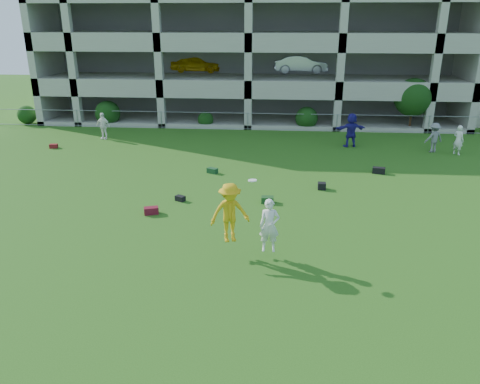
# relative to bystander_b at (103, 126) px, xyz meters

# --- Properties ---
(ground) EXTENTS (100.00, 100.00, 0.00)m
(ground) POSITION_rel_bystander_b_xyz_m (8.89, -15.67, -0.84)
(ground) COLOR #235114
(ground) RESTS_ON ground
(bystander_b) EXTENTS (1.05, 0.62, 1.67)m
(bystander_b) POSITION_rel_bystander_b_xyz_m (0.00, 0.00, 0.00)
(bystander_b) COLOR white
(bystander_b) RESTS_ON ground
(bystander_d) EXTENTS (1.94, 0.99, 2.00)m
(bystander_d) POSITION_rel_bystander_b_xyz_m (15.27, -0.58, 0.16)
(bystander_d) COLOR navy
(bystander_d) RESTS_ON ground
(bystander_e) EXTENTS (0.68, 0.72, 1.65)m
(bystander_e) POSITION_rel_bystander_b_xyz_m (21.01, -1.80, -0.01)
(bystander_e) COLOR white
(bystander_e) RESTS_ON ground
(bystander_f) EXTENTS (1.23, 0.94, 1.68)m
(bystander_f) POSITION_rel_bystander_b_xyz_m (19.80, -1.41, 0.00)
(bystander_f) COLOR slate
(bystander_f) RESTS_ON ground
(bag_red_a) EXTENTS (0.62, 0.46, 0.28)m
(bag_red_a) POSITION_rel_bystander_b_xyz_m (6.18, -11.66, -0.70)
(bag_red_a) COLOR #520E1B
(bag_red_a) RESTS_ON ground
(bag_black_b) EXTENTS (0.47, 0.41, 0.22)m
(bag_black_b) POSITION_rel_bystander_b_xyz_m (7.01, -10.18, -0.73)
(bag_black_b) COLOR black
(bag_black_b) RESTS_ON ground
(bag_green_c) EXTENTS (0.50, 0.36, 0.26)m
(bag_green_c) POSITION_rel_bystander_b_xyz_m (10.66, -10.08, -0.71)
(bag_green_c) COLOR #153C17
(bag_green_c) RESTS_ON ground
(crate_d) EXTENTS (0.36, 0.36, 0.30)m
(crate_d) POSITION_rel_bystander_b_xyz_m (13.03, -8.23, -0.69)
(crate_d) COLOR black
(crate_d) RESTS_ON ground
(bag_black_e) EXTENTS (0.65, 0.42, 0.30)m
(bag_black_e) POSITION_rel_bystander_b_xyz_m (16.00, -5.69, -0.69)
(bag_black_e) COLOR black
(bag_black_e) RESTS_ON ground
(bag_red_f) EXTENTS (0.49, 0.36, 0.24)m
(bag_red_f) POSITION_rel_bystander_b_xyz_m (-2.17, -2.43, -0.72)
(bag_red_f) COLOR #5D1310
(bag_red_f) RESTS_ON ground
(bag_green_g) EXTENTS (0.58, 0.50, 0.25)m
(bag_green_g) POSITION_rel_bystander_b_xyz_m (7.83, -6.34, -0.71)
(bag_green_g) COLOR #163C18
(bag_green_g) RESTS_ON ground
(frisbee_contest) EXTENTS (2.26, 1.08, 2.35)m
(frisbee_contest) POSITION_rel_bystander_b_xyz_m (9.86, -14.80, 0.58)
(frisbee_contest) COLOR gold
(frisbee_contest) RESTS_ON ground
(parking_garage) EXTENTS (30.00, 14.00, 12.00)m
(parking_garage) POSITION_rel_bystander_b_xyz_m (8.89, 12.03, 5.18)
(parking_garage) COLOR #9E998C
(parking_garage) RESTS_ON ground
(fence) EXTENTS (36.06, 0.06, 1.20)m
(fence) POSITION_rel_bystander_b_xyz_m (8.89, 3.33, -0.23)
(fence) COLOR gray
(fence) RESTS_ON ground
(shrub_row) EXTENTS (34.38, 2.52, 3.50)m
(shrub_row) POSITION_rel_bystander_b_xyz_m (13.48, 4.03, 0.67)
(shrub_row) COLOR #163D11
(shrub_row) RESTS_ON ground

